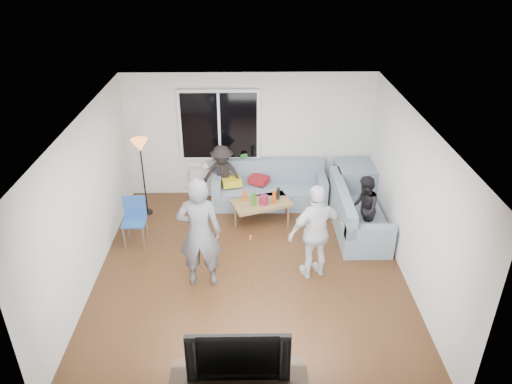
{
  "coord_description": "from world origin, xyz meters",
  "views": [
    {
      "loc": [
        -0.02,
        -6.51,
        4.95
      ],
      "look_at": [
        0.1,
        0.6,
        1.15
      ],
      "focal_mm": 34.11,
      "sensor_mm": 36.0,
      "label": 1
    }
  ],
  "objects_px": {
    "side_chair": "(134,222)",
    "floor_lamp": "(144,178)",
    "spectator_back": "(222,175)",
    "coffee_table": "(261,211)",
    "player_right": "(316,232)",
    "spectator_right": "(364,209)",
    "player_left": "(200,233)",
    "television": "(238,350)",
    "tv_console": "(239,384)",
    "sofa_back_section": "(269,185)",
    "sofa_right_section": "(359,209)"
  },
  "relations": [
    {
      "from": "sofa_right_section",
      "to": "spectator_back",
      "type": "relative_size",
      "value": 1.58
    },
    {
      "from": "sofa_back_section",
      "to": "floor_lamp",
      "type": "distance_m",
      "value": 2.5
    },
    {
      "from": "floor_lamp",
      "to": "spectator_back",
      "type": "bearing_deg",
      "value": 14.29
    },
    {
      "from": "sofa_back_section",
      "to": "floor_lamp",
      "type": "relative_size",
      "value": 1.47
    },
    {
      "from": "side_chair",
      "to": "spectator_back",
      "type": "distance_m",
      "value": 2.1
    },
    {
      "from": "spectator_back",
      "to": "coffee_table",
      "type": "bearing_deg",
      "value": -33.77
    },
    {
      "from": "side_chair",
      "to": "floor_lamp",
      "type": "xyz_separation_m",
      "value": [
        0.0,
        1.07,
        0.35
      ]
    },
    {
      "from": "coffee_table",
      "to": "side_chair",
      "type": "height_order",
      "value": "side_chair"
    },
    {
      "from": "sofa_back_section",
      "to": "tv_console",
      "type": "distance_m",
      "value": 4.81
    },
    {
      "from": "floor_lamp",
      "to": "spectator_right",
      "type": "height_order",
      "value": "floor_lamp"
    },
    {
      "from": "spectator_right",
      "to": "television",
      "type": "relative_size",
      "value": 1.06
    },
    {
      "from": "coffee_table",
      "to": "floor_lamp",
      "type": "xyz_separation_m",
      "value": [
        -2.27,
        0.32,
        0.58
      ]
    },
    {
      "from": "player_left",
      "to": "spectator_back",
      "type": "distance_m",
      "value": 2.61
    },
    {
      "from": "coffee_table",
      "to": "floor_lamp",
      "type": "distance_m",
      "value": 2.37
    },
    {
      "from": "spectator_back",
      "to": "television",
      "type": "bearing_deg",
      "value": -76.92
    },
    {
      "from": "floor_lamp",
      "to": "player_left",
      "type": "height_order",
      "value": "player_left"
    },
    {
      "from": "coffee_table",
      "to": "spectator_back",
      "type": "xyz_separation_m",
      "value": [
        -0.77,
        0.7,
        0.43
      ]
    },
    {
      "from": "sofa_right_section",
      "to": "player_left",
      "type": "height_order",
      "value": "player_left"
    },
    {
      "from": "player_right",
      "to": "coffee_table",
      "type": "bearing_deg",
      "value": -84.26
    },
    {
      "from": "sofa_right_section",
      "to": "side_chair",
      "type": "height_order",
      "value": "side_chair"
    },
    {
      "from": "spectator_right",
      "to": "television",
      "type": "xyz_separation_m",
      "value": [
        -2.17,
        -3.42,
        0.16
      ]
    },
    {
      "from": "coffee_table",
      "to": "spectator_right",
      "type": "distance_m",
      "value": 1.97
    },
    {
      "from": "player_left",
      "to": "spectator_right",
      "type": "height_order",
      "value": "player_left"
    },
    {
      "from": "side_chair",
      "to": "floor_lamp",
      "type": "distance_m",
      "value": 1.13
    },
    {
      "from": "spectator_right",
      "to": "sofa_right_section",
      "type": "bearing_deg",
      "value": -173.95
    },
    {
      "from": "sofa_back_section",
      "to": "player_right",
      "type": "height_order",
      "value": "player_right"
    },
    {
      "from": "coffee_table",
      "to": "sofa_back_section",
      "type": "bearing_deg",
      "value": 75.59
    },
    {
      "from": "sofa_right_section",
      "to": "tv_console",
      "type": "height_order",
      "value": "sofa_right_section"
    },
    {
      "from": "side_chair",
      "to": "tv_console",
      "type": "bearing_deg",
      "value": -62.11
    },
    {
      "from": "coffee_table",
      "to": "spectator_right",
      "type": "relative_size",
      "value": 0.89
    },
    {
      "from": "player_right",
      "to": "spectator_right",
      "type": "relative_size",
      "value": 1.31
    },
    {
      "from": "tv_console",
      "to": "television",
      "type": "bearing_deg",
      "value": 0.0
    },
    {
      "from": "sofa_back_section",
      "to": "player_right",
      "type": "distance_m",
      "value": 2.5
    },
    {
      "from": "sofa_back_section",
      "to": "floor_lamp",
      "type": "bearing_deg",
      "value": -171.82
    },
    {
      "from": "sofa_back_section",
      "to": "player_left",
      "type": "height_order",
      "value": "player_left"
    },
    {
      "from": "player_left",
      "to": "television",
      "type": "distance_m",
      "value": 2.3
    },
    {
      "from": "player_left",
      "to": "television",
      "type": "xyz_separation_m",
      "value": [
        0.62,
        -2.21,
        -0.15
      ]
    },
    {
      "from": "sofa_back_section",
      "to": "player_right",
      "type": "xyz_separation_m",
      "value": [
        0.64,
        -2.38,
        0.39
      ]
    },
    {
      "from": "television",
      "to": "tv_console",
      "type": "bearing_deg",
      "value": 0.0
    },
    {
      "from": "player_right",
      "to": "tv_console",
      "type": "distance_m",
      "value": 2.73
    },
    {
      "from": "side_chair",
      "to": "sofa_right_section",
      "type": "bearing_deg",
      "value": 3.91
    },
    {
      "from": "spectator_back",
      "to": "television",
      "type": "xyz_separation_m",
      "value": [
        0.4,
        -4.8,
        0.14
      ]
    },
    {
      "from": "spectator_right",
      "to": "television",
      "type": "distance_m",
      "value": 4.06
    },
    {
      "from": "sofa_right_section",
      "to": "floor_lamp",
      "type": "bearing_deg",
      "value": 80.59
    },
    {
      "from": "coffee_table",
      "to": "tv_console",
      "type": "distance_m",
      "value": 4.12
    },
    {
      "from": "spectator_right",
      "to": "tv_console",
      "type": "relative_size",
      "value": 0.77
    },
    {
      "from": "coffee_table",
      "to": "spectator_back",
      "type": "relative_size",
      "value": 0.87
    },
    {
      "from": "sofa_back_section",
      "to": "sofa_right_section",
      "type": "bearing_deg",
      "value": -32.26
    },
    {
      "from": "tv_console",
      "to": "coffee_table",
      "type": "bearing_deg",
      "value": 84.8
    },
    {
      "from": "spectator_back",
      "to": "tv_console",
      "type": "relative_size",
      "value": 0.79
    }
  ]
}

